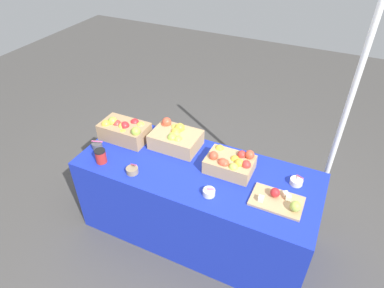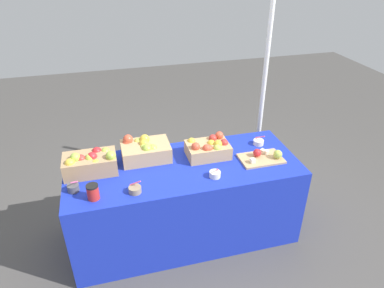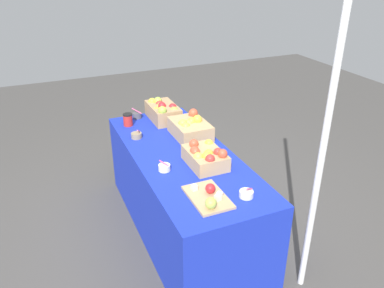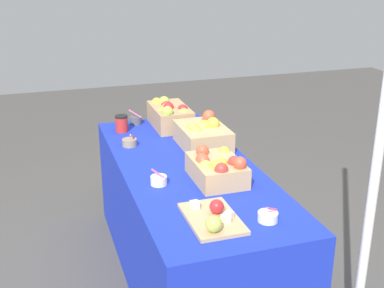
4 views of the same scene
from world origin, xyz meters
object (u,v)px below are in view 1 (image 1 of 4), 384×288
Objects in this scene: apple_crate_middle at (175,138)px; apple_crate_left at (125,130)px; apple_crate_right at (230,163)px; sample_bowl_far at (209,192)px; cutting_board_front at (280,201)px; sample_bowl_near at (296,182)px; sample_bowl_extra at (132,170)px; tent_pole at (343,122)px; sample_bowl_mid at (97,146)px; coffee_cup at (101,156)px.

apple_crate_left is at bearing -167.61° from apple_crate_middle.
sample_bowl_far is (-0.04, -0.31, -0.05)m from apple_crate_right.
cutting_board_front is 0.25m from sample_bowl_near.
apple_crate_middle is 0.47m from sample_bowl_extra.
cutting_board_front is 1.10m from sample_bowl_extra.
sample_bowl_near is 0.56m from tent_pole.
apple_crate_right is at bearing -11.01° from apple_crate_middle.
sample_bowl_mid is 0.45m from sample_bowl_extra.
sample_bowl_far is (-0.47, -0.13, 0.00)m from cutting_board_front.
apple_crate_middle is 0.66m from sample_bowl_mid.
apple_crate_middle reaches higher than sample_bowl_far.
sample_bowl_far is (1.05, -0.10, -0.00)m from sample_bowl_mid.
apple_crate_right is 1.02m from coffee_cup.
sample_bowl_extra is (-0.66, -0.34, -0.05)m from apple_crate_right.
sample_bowl_near is at bearing -116.28° from tent_pole.
apple_crate_left is 1.41m from cutting_board_front.
apple_crate_left reaches higher than cutting_board_front.
sample_bowl_far is 0.92m from coffee_cup.
coffee_cup is (-0.29, 0.00, 0.03)m from sample_bowl_extra.
apple_crate_middle is at bearing 12.39° from apple_crate_left.
coffee_cup is (0.01, -0.35, -0.03)m from apple_crate_left.
sample_bowl_extra is (-1.09, -0.17, -0.00)m from cutting_board_front.
apple_crate_middle is at bearing 45.64° from coffee_cup.
cutting_board_front is 3.58× the size of sample_bowl_far.
apple_crate_middle is at bearing 163.76° from cutting_board_front.
cutting_board_front is 3.64× the size of sample_bowl_near.
sample_bowl_far is (0.92, -0.32, -0.06)m from apple_crate_left.
cutting_board_front is 0.49m from sample_bowl_far.
apple_crate_left is 0.97m from apple_crate_right.
apple_crate_right is 0.88m from tent_pole.
sample_bowl_mid reaches higher than sample_bowl_far.
sample_bowl_mid reaches higher than cutting_board_front.
tent_pole is at bearing 46.62° from sample_bowl_far.
apple_crate_left reaches higher than apple_crate_middle.
sample_bowl_far is at bearing -97.94° from apple_crate_right.
apple_crate_right is at bearing 19.52° from coffee_cup.
apple_crate_right is 0.16× the size of tent_pole.
apple_crate_left is 1.03× the size of apple_crate_middle.
coffee_cup is at bearing -178.18° from sample_bowl_far.
sample_bowl_mid is 0.19m from coffee_cup.
apple_crate_left is at bearing -164.48° from tent_pole.
apple_crate_middle is 0.54m from apple_crate_right.
tent_pole is at bearing 67.73° from cutting_board_front.
apple_crate_left is 0.35m from coffee_cup.
coffee_cup is (-0.43, -0.44, -0.02)m from apple_crate_middle.
tent_pole is at bearing 15.52° from apple_crate_left.
apple_crate_left is 3.54× the size of coffee_cup.
sample_bowl_far is 0.05× the size of tent_pole.
apple_crate_middle is at bearing 28.80° from sample_bowl_mid.
sample_bowl_extra reaches higher than cutting_board_front.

